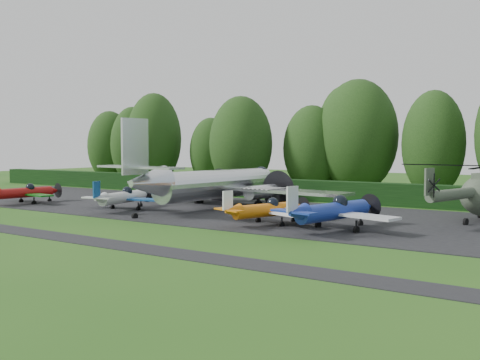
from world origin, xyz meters
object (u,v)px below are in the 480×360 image
Objects in this scene: light_plane_blue at (334,211)px; light_plane_white at (123,197)px; light_plane_red at (25,192)px; light_plane_orange at (267,210)px; transport_plane at (215,184)px.

light_plane_white is at bearing 164.83° from light_plane_blue.
light_plane_orange is (25.33, 0.71, -0.01)m from light_plane_red.
transport_plane reaches higher than light_plane_blue.
light_plane_red is 11.32m from light_plane_white.
transport_plane is at bearing 13.96° from light_plane_red.
light_plane_white is 18.82m from light_plane_blue.
transport_plane is 7.70m from light_plane_white.
light_plane_blue is (18.81, -0.48, 0.16)m from light_plane_white.
light_plane_red is (-16.63, -6.80, -1.05)m from transport_plane.
light_plane_orange is 4.73m from light_plane_blue.
transport_plane is 10.67m from light_plane_orange.
light_plane_white is at bearing -1.22° from light_plane_red.
light_plane_red is at bearing 162.11° from light_plane_orange.
light_plane_orange is at bearing 168.70° from light_plane_blue.
light_plane_blue is at bearing -6.54° from light_plane_red.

